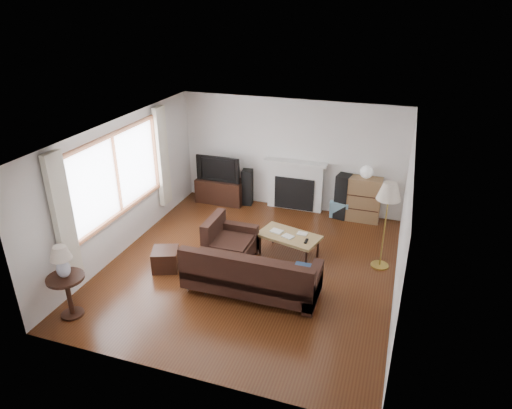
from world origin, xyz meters
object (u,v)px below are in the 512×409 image
(tv_stand, at_px, (221,191))
(floor_lamp, at_px, (385,226))
(bookshelf, at_px, (364,199))
(side_table, at_px, (69,296))
(sectional_sofa, at_px, (252,272))
(coffee_table, at_px, (289,245))

(tv_stand, relative_size, floor_lamp, 0.69)
(bookshelf, distance_m, side_table, 6.07)
(sectional_sofa, xyz_separation_m, floor_lamp, (1.95, 1.47, 0.43))
(sectional_sofa, distance_m, side_table, 2.81)
(sectional_sofa, relative_size, side_table, 3.46)
(bookshelf, xyz_separation_m, side_table, (-3.84, -4.70, -0.15))
(coffee_table, xyz_separation_m, side_table, (-2.70, -2.76, 0.13))
(side_table, bearing_deg, bookshelf, 50.77)
(tv_stand, distance_m, coffee_table, 2.85)
(side_table, bearing_deg, sectional_sofa, 30.70)
(bookshelf, relative_size, floor_lamp, 0.60)
(tv_stand, bearing_deg, sectional_sofa, -59.71)
(tv_stand, distance_m, floor_lamp, 4.22)
(sectional_sofa, relative_size, floor_lamp, 1.46)
(coffee_table, relative_size, floor_lamp, 0.69)
(tv_stand, relative_size, sectional_sofa, 0.47)
(tv_stand, relative_size, side_table, 1.62)
(tv_stand, xyz_separation_m, bookshelf, (3.29, 0.06, 0.21))
(sectional_sofa, xyz_separation_m, side_table, (-2.42, -1.44, -0.04))
(side_table, bearing_deg, tv_stand, 83.23)
(coffee_table, relative_size, side_table, 1.62)
(tv_stand, bearing_deg, bookshelf, 1.07)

